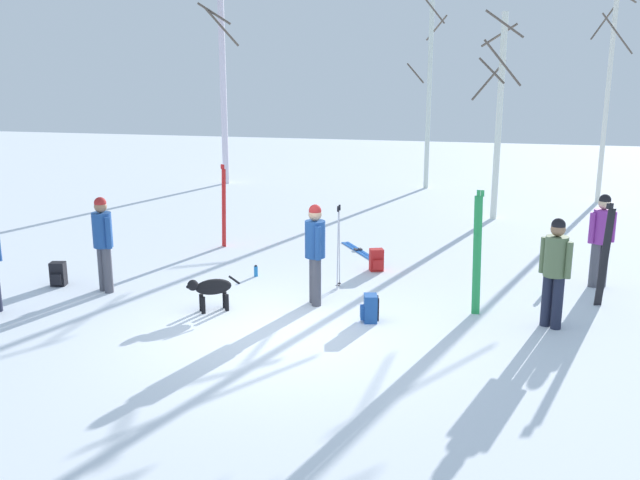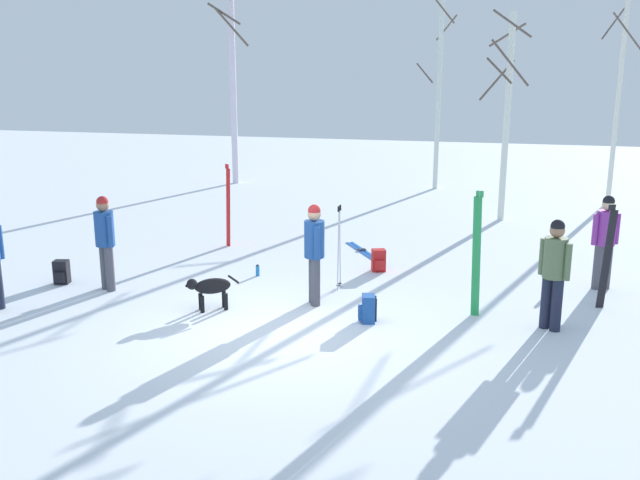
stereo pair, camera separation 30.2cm
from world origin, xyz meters
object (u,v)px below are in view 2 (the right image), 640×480
ski_poles_0 (339,245)px  dog (210,288)px  person_4 (314,248)px  water_bottle_0 (548,288)px  ski_pair_lying_0 (363,251)px  ski_pair_planted_2 (476,255)px  person_1 (554,267)px  backpack_0 (62,272)px  backpack_1 (368,309)px  person_2 (105,237)px  backpack_2 (379,261)px  birch_tree_0 (232,69)px  birch_tree_3 (620,76)px  birch_tree_1 (438,93)px  person_0 (605,236)px  ski_pair_planted_1 (607,257)px  ski_pair_planted_0 (228,206)px  birch_tree_2 (506,111)px  water_bottle_1 (258,271)px

ski_poles_0 → dog: bearing=-135.9°
person_4 → water_bottle_0: 4.21m
ski_pair_lying_0 → ski_poles_0: 2.83m
person_4 → ski_pair_planted_2: size_ratio=0.84×
person_1 → person_4: bearing=177.3°
backpack_0 → dog: bearing=-10.7°
ski_pair_lying_0 → backpack_1: bearing=-76.9°
person_2 → backpack_2: (4.48, 2.48, -0.77)m
backpack_1 → birch_tree_0: 14.89m
person_1 → birch_tree_3: birch_tree_3 is taller
ski_pair_lying_0 → birch_tree_1: size_ratio=0.24×
person_0 → ski_poles_0: bearing=-164.7°
ski_pair_planted_1 → backpack_0: ski_pair_planted_1 is taller
person_1 → ski_poles_0: size_ratio=1.12×
person_1 → birch_tree_3: size_ratio=0.25×
ski_pair_planted_0 → birch_tree_3: birch_tree_3 is taller
ski_pair_lying_0 → birch_tree_0: 11.04m
person_2 → birch_tree_3: birch_tree_3 is taller
person_0 → dog: size_ratio=2.25×
dog → ski_poles_0: (1.76, 1.70, 0.43)m
ski_pair_lying_0 → backpack_0: (-4.89, -3.80, 0.20)m
person_0 → person_2: same height
backpack_0 → person_1: bearing=-0.2°
backpack_2 → water_bottle_0: backpack_2 is taller
person_4 → backpack_1: size_ratio=3.90×
ski_pair_planted_2 → backpack_2: size_ratio=4.64×
backpack_1 → birch_tree_2: bearing=77.9°
ski_pair_planted_2 → ski_pair_lying_0: ski_pair_planted_2 is taller
ski_pair_lying_0 → water_bottle_1: size_ratio=6.71×
ski_pair_planted_0 → birch_tree_0: 9.61m
ski_pair_planted_1 → birch_tree_3: (1.22, 10.02, 2.84)m
person_0 → water_bottle_1: bearing=-171.8°
ski_pair_planted_0 → person_1: bearing=-27.4°
person_0 → ski_pair_planted_0: size_ratio=0.92×
birch_tree_0 → water_bottle_0: bearing=-45.5°
person_1 → ski_pair_planted_1: size_ratio=0.98×
ski_pair_planted_2 → birch_tree_2: birch_tree_2 is taller
ski_poles_0 → backpack_0: (-5.03, -1.09, -0.60)m
ski_pair_planted_0 → ski_pair_lying_0: bearing=6.6°
ski_pair_planted_2 → birch_tree_0: size_ratio=0.27×
person_1 → ski_pair_planted_2: bearing=164.7°
dog → backpack_1: size_ratio=1.73×
birch_tree_0 → person_4: bearing=-62.0°
person_1 → ski_pair_lying_0: size_ratio=1.16×
person_2 → person_1: bearing=0.5°
ski_pair_planted_2 → water_bottle_0: 2.04m
person_0 → birch_tree_2: size_ratio=0.32×
birch_tree_2 → birch_tree_3: birch_tree_3 is taller
ski_pair_planted_0 → ski_poles_0: bearing=-37.0°
person_2 → backpack_1: 4.93m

